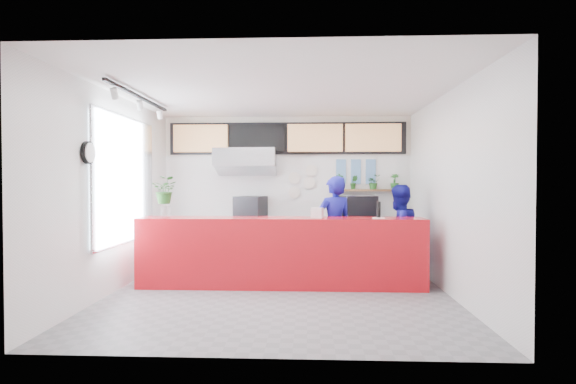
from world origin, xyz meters
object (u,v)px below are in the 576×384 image
at_px(panini_oven, 251,208).
at_px(espresso_machine, 356,208).
at_px(service_counter, 281,252).
at_px(staff_center, 334,228).
at_px(pepper_mill, 379,210).
at_px(staff_right, 399,232).

xyz_separation_m(panini_oven, espresso_machine, (2.09, 0.00, 0.01)).
bearing_deg(service_counter, staff_center, 29.43).
height_order(staff_center, pepper_mill, staff_center).
bearing_deg(espresso_machine, panini_oven, 176.91).
bearing_deg(staff_right, panini_oven, -56.40).
relative_size(service_counter, staff_right, 2.78).
relative_size(espresso_machine, staff_right, 0.47).
bearing_deg(pepper_mill, service_counter, 177.03).
distance_m(panini_oven, pepper_mill, 2.92).
relative_size(panini_oven, staff_center, 0.30).
distance_m(staff_right, pepper_mill, 0.92).
distance_m(staff_center, pepper_mill, 0.94).
bearing_deg(service_counter, panini_oven, 111.57).
bearing_deg(panini_oven, pepper_mill, -24.14).
bearing_deg(panini_oven, espresso_machine, 15.92).
xyz_separation_m(staff_right, pepper_mill, (-0.45, -0.68, 0.43)).
distance_m(service_counter, pepper_mill, 1.67).
distance_m(service_counter, staff_right, 2.08).
bearing_deg(espresso_machine, pepper_mill, -88.74).
bearing_deg(staff_right, staff_center, -26.68).
xyz_separation_m(service_counter, espresso_machine, (1.38, 1.80, 0.60)).
xyz_separation_m(espresso_machine, staff_center, (-0.51, -1.31, -0.26)).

